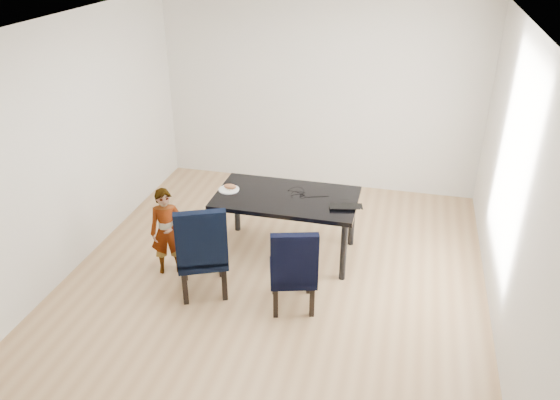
% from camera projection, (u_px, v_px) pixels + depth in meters
% --- Properties ---
extents(floor, '(4.50, 5.00, 0.01)m').
position_uv_depth(floor, '(276.00, 276.00, 6.06)').
color(floor, tan).
rests_on(floor, ground).
extents(ceiling, '(4.50, 5.00, 0.01)m').
position_uv_depth(ceiling, '(275.00, 24.00, 4.81)').
color(ceiling, white).
rests_on(ceiling, wall_back).
extents(wall_back, '(4.50, 0.01, 2.70)m').
position_uv_depth(wall_back, '(320.00, 95.00, 7.60)').
color(wall_back, silver).
rests_on(wall_back, ground).
extents(wall_front, '(4.50, 0.01, 2.70)m').
position_uv_depth(wall_front, '(172.00, 327.00, 3.28)').
color(wall_front, silver).
rests_on(wall_front, ground).
extents(wall_left, '(0.01, 5.00, 2.70)m').
position_uv_depth(wall_left, '(74.00, 144.00, 5.92)').
color(wall_left, white).
rests_on(wall_left, ground).
extents(wall_right, '(0.01, 5.00, 2.70)m').
position_uv_depth(wall_right, '(515.00, 188.00, 4.96)').
color(wall_right, silver).
rests_on(wall_right, ground).
extents(dining_table, '(1.60, 0.90, 0.75)m').
position_uv_depth(dining_table, '(286.00, 225.00, 6.31)').
color(dining_table, black).
rests_on(dining_table, floor).
extents(chair_left, '(0.68, 0.69, 1.05)m').
position_uv_depth(chair_left, '(202.00, 247.00, 5.60)').
color(chair_left, black).
rests_on(chair_left, floor).
extents(chair_right, '(0.57, 0.58, 0.95)m').
position_uv_depth(chair_right, '(293.00, 266.00, 5.40)').
color(chair_right, black).
rests_on(chair_right, floor).
extents(child, '(0.43, 0.37, 1.01)m').
position_uv_depth(child, '(167.00, 232.00, 5.93)').
color(child, orange).
rests_on(child, floor).
extents(plate, '(0.31, 0.31, 0.01)m').
position_uv_depth(plate, '(229.00, 189.00, 6.28)').
color(plate, silver).
rests_on(plate, dining_table).
extents(sandwich, '(0.15, 0.07, 0.06)m').
position_uv_depth(sandwich, '(230.00, 186.00, 6.26)').
color(sandwich, '#995C36').
rests_on(sandwich, plate).
extents(laptop, '(0.40, 0.30, 0.03)m').
position_uv_depth(laptop, '(346.00, 205.00, 5.92)').
color(laptop, black).
rests_on(laptop, dining_table).
extents(cable_tangle, '(0.21, 0.21, 0.01)m').
position_uv_depth(cable_tangle, '(298.00, 196.00, 6.14)').
color(cable_tangle, black).
rests_on(cable_tangle, dining_table).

